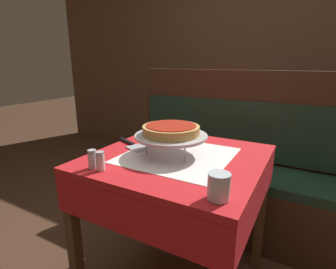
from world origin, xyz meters
TOP-DOWN VIEW (x-y plane):
  - dining_table_front at (0.00, 0.00)m, footprint 0.79×0.79m
  - dining_table_rear at (-0.18, 1.63)m, footprint 0.70×0.70m
  - booth_bench at (0.09, 0.71)m, footprint 1.62×0.45m
  - back_wall_panel at (0.00, 2.07)m, footprint 6.00×0.04m
  - pizza_pan_stand at (-0.03, -0.01)m, footprint 0.35×0.35m
  - deep_dish_pizza at (-0.03, -0.01)m, footprint 0.27×0.27m
  - pizza_server at (-0.28, 0.02)m, footprint 0.26×0.16m
  - water_glass_near at (0.31, -0.31)m, footprint 0.08×0.08m
  - salt_shaker at (-0.24, -0.32)m, footprint 0.04×0.04m
  - pepper_shaker at (-0.20, -0.32)m, footprint 0.04×0.04m
  - condiment_caddy at (-0.08, 1.60)m, footprint 0.11×0.11m

SIDE VIEW (x-z plane):
  - booth_bench at x=0.09m, z-range -0.23..0.92m
  - dining_table_rear at x=-0.18m, z-range 0.26..1.02m
  - dining_table_front at x=0.00m, z-range 0.27..1.04m
  - pizza_server at x=-0.28m, z-range 0.77..0.78m
  - condiment_caddy at x=-0.08m, z-range 0.73..0.89m
  - pepper_shaker at x=-0.20m, z-range 0.77..0.85m
  - salt_shaker at x=-0.24m, z-range 0.77..0.85m
  - water_glass_near at x=0.31m, z-range 0.77..0.86m
  - pizza_pan_stand at x=-0.03m, z-range 0.81..0.92m
  - deep_dish_pizza at x=-0.03m, z-range 0.87..0.92m
  - back_wall_panel at x=0.00m, z-range 0.00..2.40m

